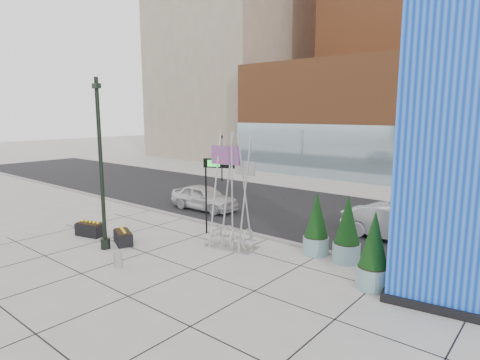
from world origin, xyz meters
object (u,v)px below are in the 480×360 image
Objects in this scene: blue_pylon at (446,153)px; overhead_street_sign at (215,170)px; public_art_sculpture at (232,218)px; concrete_bollard at (118,259)px; car_silver_mid at (396,224)px; lamp_post at (102,181)px; car_white_west at (204,198)px.

blue_pylon is 2.63× the size of overhead_street_sign.
blue_pylon is at bearing -9.76° from public_art_sculpture.
public_art_sculpture is 8.25× the size of concrete_bollard.
car_silver_mid is (5.39, 5.66, -0.54)m from public_art_sculpture.
concrete_bollard is (-1.96, -4.61, -1.06)m from public_art_sculpture.
public_art_sculpture is at bearing -50.85° from overhead_street_sign.
blue_pylon reaches higher than car_silver_mid.
lamp_post is 1.49× the size of car_silver_mid.
overhead_street_sign is (0.15, 5.50, 2.96)m from concrete_bollard.
lamp_post reaches higher than concrete_bollard.
car_silver_mid is at bearing 44.13° from lamp_post.
blue_pylon is at bearing 23.37° from concrete_bollard.
car_white_west is at bearing 102.27° from lamp_post.
blue_pylon reaches higher than car_white_west.
lamp_post reaches higher than car_white_west.
public_art_sculpture is 7.83m from car_silver_mid.
public_art_sculpture is at bearing 143.53° from car_silver_mid.
blue_pylon reaches higher than public_art_sculpture.
car_silver_mid reaches higher than car_white_west.
car_silver_mid is at bearing 54.43° from concrete_bollard.
blue_pylon is 9.22m from public_art_sculpture.
blue_pylon is at bearing -30.14° from overhead_street_sign.
car_silver_mid is at bearing 110.51° from blue_pylon.
car_white_west is 0.91× the size of car_silver_mid.
blue_pylon is at bearing 15.87° from lamp_post.
overhead_street_sign is (2.48, 4.61, 0.20)m from lamp_post.
car_white_west is (-6.04, 4.36, -0.60)m from public_art_sculpture.
blue_pylon is 2.19× the size of car_white_west.
blue_pylon is 1.99× the size of car_silver_mid.
public_art_sculpture is at bearing -128.30° from car_white_west.
lamp_post is 11.86× the size of concrete_bollard.
car_silver_mid is (9.68, 9.39, -2.25)m from lamp_post.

